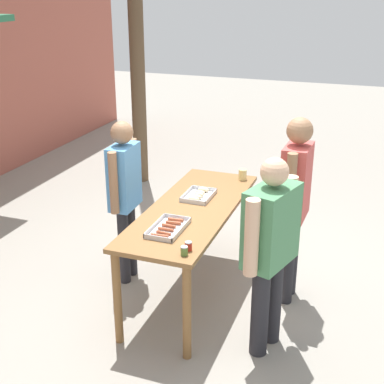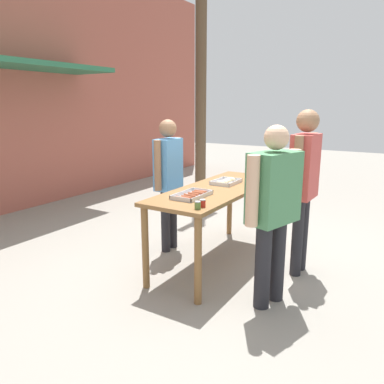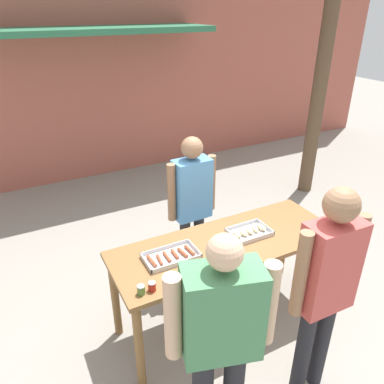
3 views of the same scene
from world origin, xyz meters
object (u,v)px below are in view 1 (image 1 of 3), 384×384
at_px(condiment_jar_mustard, 184,251).
at_px(food_tray_sausages, 168,228).
at_px(beer_cup, 243,175).
at_px(person_customer_holding_hotdog, 270,242).
at_px(food_tray_buns, 199,195).
at_px(person_customer_with_cup, 295,194).
at_px(condiment_jar_ketchup, 188,246).
at_px(person_server_behind_table, 125,188).

bearing_deg(condiment_jar_mustard, food_tray_sausages, 37.85).
bearing_deg(beer_cup, person_customer_holding_hotdog, -157.35).
height_order(food_tray_buns, person_customer_with_cup, person_customer_with_cup).
bearing_deg(food_tray_sausages, condiment_jar_ketchup, -134.59).
height_order(condiment_jar_mustard, person_server_behind_table, person_server_behind_table).
relative_size(food_tray_buns, condiment_jar_ketchup, 5.02).
relative_size(beer_cup, person_customer_with_cup, 0.06).
height_order(food_tray_sausages, condiment_jar_mustard, condiment_jar_mustard).
relative_size(condiment_jar_mustard, beer_cup, 0.66).
bearing_deg(food_tray_buns, person_server_behind_table, 108.61).
distance_m(beer_cup, person_server_behind_table, 1.27).
xyz_separation_m(condiment_jar_mustard, beer_cup, (1.76, 0.01, 0.02)).
xyz_separation_m(food_tray_sausages, person_customer_with_cup, (0.73, -0.92, 0.16)).
xyz_separation_m(food_tray_buns, condiment_jar_mustard, (-1.13, -0.28, 0.01)).
xyz_separation_m(condiment_jar_ketchup, person_customer_holding_hotdog, (0.21, -0.59, 0.04)).
bearing_deg(condiment_jar_ketchup, condiment_jar_mustard, 178.01).
height_order(condiment_jar_ketchup, beer_cup, beer_cup).
bearing_deg(condiment_jar_mustard, person_server_behind_table, 46.53).
relative_size(food_tray_sausages, person_customer_holding_hotdog, 0.27).
xyz_separation_m(food_tray_buns, person_server_behind_table, (-0.23, 0.67, 0.07)).
height_order(food_tray_buns, beer_cup, beer_cup).
xyz_separation_m(food_tray_buns, person_customer_with_cup, (-0.03, -0.92, 0.15)).
height_order(food_tray_sausages, person_customer_with_cup, person_customer_with_cup).
relative_size(food_tray_sausages, condiment_jar_ketchup, 6.10).
distance_m(food_tray_buns, beer_cup, 0.68).
bearing_deg(person_customer_with_cup, condiment_jar_ketchup, -30.40).
bearing_deg(food_tray_buns, condiment_jar_mustard, -165.97).
distance_m(food_tray_sausages, person_server_behind_table, 0.87).
relative_size(food_tray_buns, person_server_behind_table, 0.22).
xyz_separation_m(food_tray_buns, person_customer_holding_hotdog, (-0.83, -0.88, 0.05)).
bearing_deg(condiment_jar_ketchup, person_customer_with_cup, -32.00).
relative_size(food_tray_buns, person_customer_with_cup, 0.21).
bearing_deg(beer_cup, person_server_behind_table, 132.13).
xyz_separation_m(food_tray_sausages, condiment_jar_mustard, (-0.36, -0.28, 0.02)).
distance_m(food_tray_sausages, beer_cup, 1.42).
xyz_separation_m(food_tray_sausages, condiment_jar_ketchup, (-0.28, -0.29, 0.02)).
bearing_deg(person_server_behind_table, person_customer_with_cup, -84.99).
height_order(food_tray_buns, condiment_jar_mustard, condiment_jar_mustard).
distance_m(food_tray_buns, condiment_jar_ketchup, 1.09).
xyz_separation_m(food_tray_sausages, food_tray_buns, (0.77, -0.00, 0.01)).
relative_size(person_customer_holding_hotdog, person_customer_with_cup, 0.93).
relative_size(beer_cup, person_server_behind_table, 0.07).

